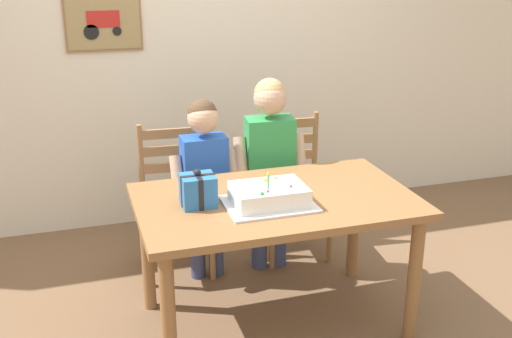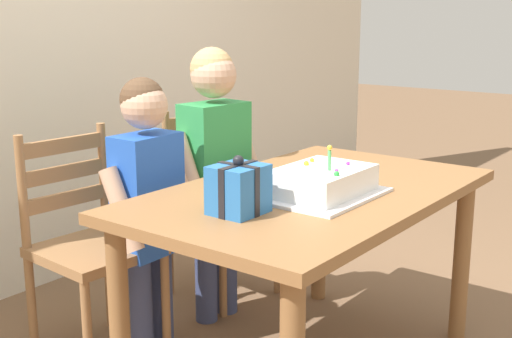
# 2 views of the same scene
# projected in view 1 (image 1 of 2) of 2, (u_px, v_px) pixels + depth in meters

# --- Properties ---
(ground_plane) EXTENTS (20.00, 20.00, 0.00)m
(ground_plane) POSITION_uv_depth(u_px,v_px,m) (274.00, 321.00, 3.44)
(ground_plane) COLOR brown
(back_wall) EXTENTS (6.40, 0.11, 2.60)m
(back_wall) POSITION_uv_depth(u_px,v_px,m) (203.00, 44.00, 4.45)
(back_wall) COLOR silver
(back_wall) RESTS_ON ground
(dining_table) EXTENTS (1.43, 0.87, 0.74)m
(dining_table) POSITION_uv_depth(u_px,v_px,m) (276.00, 215.00, 3.23)
(dining_table) COLOR olive
(dining_table) RESTS_ON ground
(birthday_cake) EXTENTS (0.44, 0.34, 0.19)m
(birthday_cake) POSITION_uv_depth(u_px,v_px,m) (269.00, 196.00, 3.08)
(birthday_cake) COLOR silver
(birthday_cake) RESTS_ON dining_table
(gift_box_red_large) EXTENTS (0.17, 0.15, 0.19)m
(gift_box_red_large) POSITION_uv_depth(u_px,v_px,m) (198.00, 190.00, 3.07)
(gift_box_red_large) COLOR #286BB7
(gift_box_red_large) RESTS_ON dining_table
(chair_left) EXTENTS (0.45, 0.45, 0.92)m
(chair_left) POSITION_uv_depth(u_px,v_px,m) (175.00, 199.00, 3.89)
(chair_left) COLOR #996B42
(chair_left) RESTS_ON ground
(chair_right) EXTENTS (0.46, 0.46, 0.92)m
(chair_right) POSITION_uv_depth(u_px,v_px,m) (293.00, 185.00, 4.11)
(chair_right) COLOR #996B42
(chair_right) RESTS_ON ground
(child_older) EXTENTS (0.46, 0.27, 1.23)m
(child_older) POSITION_uv_depth(u_px,v_px,m) (270.00, 157.00, 3.79)
(child_older) COLOR #38426B
(child_older) RESTS_ON ground
(child_younger) EXTENTS (0.41, 0.23, 1.13)m
(child_younger) POSITION_uv_depth(u_px,v_px,m) (205.00, 173.00, 3.70)
(child_younger) COLOR #38426B
(child_younger) RESTS_ON ground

